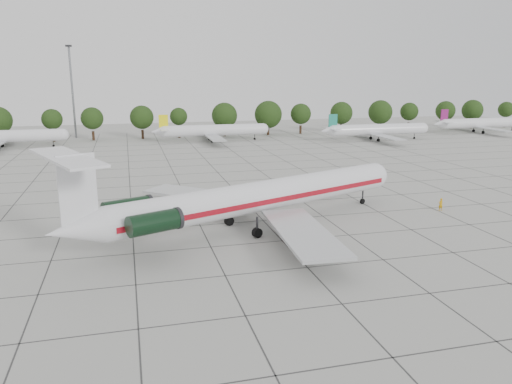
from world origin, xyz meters
TOP-DOWN VIEW (x-y plane):
  - ground at (0.00, 0.00)m, footprint 260.00×260.00m
  - apron_joints at (0.00, 15.00)m, footprint 170.00×170.00m
  - main_airliner at (-2.83, -3.23)m, footprint 45.01×33.98m
  - ground_crew at (24.38, -1.48)m, footprint 0.64×0.44m
  - bg_airliner_b at (-45.32, 74.71)m, footprint 28.24×27.20m
  - bg_airliner_c at (6.71, 74.86)m, footprint 28.24×27.20m
  - bg_airliner_d at (50.36, 65.40)m, footprint 28.24×27.20m
  - bg_airliner_e at (89.88, 73.66)m, footprint 28.24×27.20m
  - tree_line at (-11.68, 85.00)m, footprint 249.86×8.44m
  - floodlight_mast at (-30.00, 92.00)m, footprint 1.60×1.60m

SIDE VIEW (x-z plane):
  - ground at x=0.00m, z-range 0.00..0.00m
  - apron_joints at x=0.00m, z-range 0.00..0.02m
  - ground_crew at x=24.38m, z-range 0.00..1.72m
  - bg_airliner_b at x=-45.32m, z-range -0.79..6.61m
  - bg_airliner_c at x=6.71m, z-range -0.79..6.61m
  - bg_airliner_d at x=50.36m, z-range -0.79..6.61m
  - bg_airliner_e at x=89.88m, z-range -0.79..6.61m
  - main_airliner at x=-2.83m, z-range -1.61..9.33m
  - tree_line at x=-11.68m, z-range 0.87..11.09m
  - floodlight_mast at x=-30.00m, z-range 1.56..27.01m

